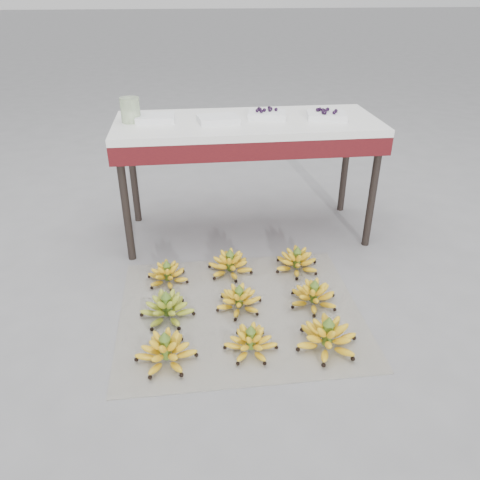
{
  "coord_description": "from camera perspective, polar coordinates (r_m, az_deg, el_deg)",
  "views": [
    {
      "loc": [
        -0.27,
        -1.88,
        1.53
      ],
      "look_at": [
        0.01,
        0.41,
        0.25
      ],
      "focal_mm": 35.0,
      "sensor_mm": 36.0,
      "label": 1
    }
  ],
  "objects": [
    {
      "name": "tray_left",
      "position": [
        2.91,
        -2.69,
        14.5
      ],
      "size": [
        0.26,
        0.2,
        0.04
      ],
      "color": "silver",
      "rests_on": "vendor_table"
    },
    {
      "name": "vendor_table",
      "position": [
        2.99,
        0.86,
        12.78
      ],
      "size": [
        1.62,
        0.65,
        0.78
      ],
      "color": "black",
      "rests_on": "ground"
    },
    {
      "name": "tray_far_left",
      "position": [
        2.98,
        -10.25,
        14.42
      ],
      "size": [
        0.24,
        0.17,
        0.04
      ],
      "color": "silver",
      "rests_on": "vendor_table"
    },
    {
      "name": "ground",
      "position": [
        2.44,
        1.01,
        -9.75
      ],
      "size": [
        60.0,
        60.0,
        0.0
      ],
      "primitive_type": "plane",
      "color": "slate",
      "rests_on": "ground"
    },
    {
      "name": "bunch_front_center",
      "position": [
        2.23,
        1.32,
        -12.31
      ],
      "size": [
        0.29,
        0.29,
        0.15
      ],
      "rotation": [
        0.0,
        0.0,
        -0.19
      ],
      "color": "yellow",
      "rests_on": "newspaper_mat"
    },
    {
      "name": "tray_far_right",
      "position": [
        3.03,
        10.51,
        14.72
      ],
      "size": [
        0.26,
        0.21,
        0.06
      ],
      "color": "silver",
      "rests_on": "vendor_table"
    },
    {
      "name": "newspaper_mat",
      "position": [
        2.49,
        0.01,
        -8.7
      ],
      "size": [
        1.25,
        1.05,
        0.01
      ],
      "primitive_type": "cube",
      "rotation": [
        0.0,
        0.0,
        0.0
      ],
      "color": "beige",
      "rests_on": "ground"
    },
    {
      "name": "glass_jar",
      "position": [
        2.97,
        -13.23,
        15.18
      ],
      "size": [
        0.15,
        0.15,
        0.15
      ],
      "primitive_type": "cylinder",
      "rotation": [
        0.0,
        0.0,
        0.42
      ],
      "color": "#D4ECBC",
      "rests_on": "vendor_table"
    },
    {
      "name": "bunch_front_left",
      "position": [
        2.2,
        -9.02,
        -13.2
      ],
      "size": [
        0.33,
        0.33,
        0.17
      ],
      "rotation": [
        0.0,
        0.0,
        -0.23
      ],
      "color": "yellow",
      "rests_on": "newspaper_mat"
    },
    {
      "name": "bunch_back_left",
      "position": [
        2.71,
        -8.82,
        -4.18
      ],
      "size": [
        0.3,
        0.3,
        0.15
      ],
      "rotation": [
        0.0,
        0.0,
        0.35
      ],
      "color": "yellow",
      "rests_on": "newspaper_mat"
    },
    {
      "name": "bunch_back_center",
      "position": [
        2.77,
        -1.21,
        -2.98
      ],
      "size": [
        0.31,
        0.31,
        0.16
      ],
      "rotation": [
        0.0,
        0.0,
        0.18
      ],
      "color": "yellow",
      "rests_on": "newspaper_mat"
    },
    {
      "name": "bunch_mid_left",
      "position": [
        2.44,
        -8.88,
        -8.23
      ],
      "size": [
        0.36,
        0.36,
        0.17
      ],
      "rotation": [
        0.0,
        0.0,
        -0.41
      ],
      "color": "olive",
      "rests_on": "newspaper_mat"
    },
    {
      "name": "bunch_back_right",
      "position": [
        2.81,
        6.94,
        -2.63
      ],
      "size": [
        0.29,
        0.29,
        0.16
      ],
      "rotation": [
        0.0,
        0.0,
        0.11
      ],
      "color": "yellow",
      "rests_on": "newspaper_mat"
    },
    {
      "name": "bunch_front_right",
      "position": [
        2.27,
        10.58,
        -11.54
      ],
      "size": [
        0.32,
        0.32,
        0.18
      ],
      "rotation": [
        0.0,
        0.0,
        0.09
      ],
      "color": "yellow",
      "rests_on": "newspaper_mat"
    },
    {
      "name": "bunch_mid_center",
      "position": [
        2.48,
        -0.11,
        -7.32
      ],
      "size": [
        0.25,
        0.25,
        0.15
      ],
      "rotation": [
        0.0,
        0.0,
        -0.03
      ],
      "color": "yellow",
      "rests_on": "newspaper_mat"
    },
    {
      "name": "bunch_mid_right",
      "position": [
        2.54,
        8.97,
        -6.72
      ],
      "size": [
        0.26,
        0.26,
        0.16
      ],
      "rotation": [
        0.0,
        0.0,
        0.02
      ],
      "color": "yellow",
      "rests_on": "newspaper_mat"
    },
    {
      "name": "tray_right",
      "position": [
        3.02,
        3.33,
        15.05
      ],
      "size": [
        0.26,
        0.21,
        0.06
      ],
      "color": "silver",
      "rests_on": "vendor_table"
    }
  ]
}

